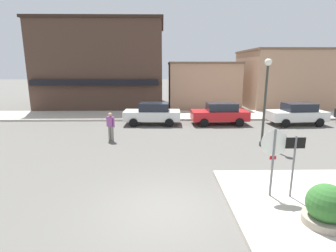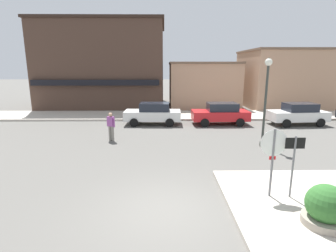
{
  "view_description": "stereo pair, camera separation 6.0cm",
  "coord_description": "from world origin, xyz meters",
  "px_view_note": "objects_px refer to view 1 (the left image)",
  "views": [
    {
      "loc": [
        -0.08,
        -6.91,
        4.1
      ],
      "look_at": [
        0.14,
        4.5,
        1.5
      ],
      "focal_mm": 28.0,
      "sensor_mm": 36.0,
      "label": 1
    },
    {
      "loc": [
        -0.02,
        -6.91,
        4.1
      ],
      "look_at": [
        0.14,
        4.5,
        1.5
      ],
      "focal_mm": 28.0,
      "sensor_mm": 36.0,
      "label": 2
    }
  ],
  "objects_px": {
    "stop_sign": "(273,154)",
    "pedestrian_crossing_near": "(111,126)",
    "lamp_post": "(266,90)",
    "parked_car_second": "(220,113)",
    "one_way_sign": "(294,160)",
    "parked_car_third": "(297,113)",
    "planter": "(326,209)",
    "parked_car_nearest": "(153,113)"
  },
  "relations": [
    {
      "from": "stop_sign",
      "to": "pedestrian_crossing_near",
      "type": "bearing_deg",
      "value": 132.58
    },
    {
      "from": "lamp_post",
      "to": "pedestrian_crossing_near",
      "type": "height_order",
      "value": "lamp_post"
    },
    {
      "from": "stop_sign",
      "to": "pedestrian_crossing_near",
      "type": "xyz_separation_m",
      "value": [
        -6.27,
        6.82,
        -0.65
      ]
    },
    {
      "from": "lamp_post",
      "to": "parked_car_second",
      "type": "distance_m",
      "value": 5.87
    },
    {
      "from": "parked_car_second",
      "to": "pedestrian_crossing_near",
      "type": "bearing_deg",
      "value": -149.09
    },
    {
      "from": "one_way_sign",
      "to": "lamp_post",
      "type": "height_order",
      "value": "lamp_post"
    },
    {
      "from": "parked_car_second",
      "to": "pedestrian_crossing_near",
      "type": "height_order",
      "value": "pedestrian_crossing_near"
    },
    {
      "from": "pedestrian_crossing_near",
      "to": "parked_car_third",
      "type": "bearing_deg",
      "value": 17.67
    },
    {
      "from": "planter",
      "to": "parked_car_nearest",
      "type": "height_order",
      "value": "parked_car_nearest"
    },
    {
      "from": "one_way_sign",
      "to": "parked_car_second",
      "type": "xyz_separation_m",
      "value": [
        0.16,
        11.12,
        -0.52
      ]
    },
    {
      "from": "one_way_sign",
      "to": "parked_car_third",
      "type": "relative_size",
      "value": 0.51
    },
    {
      "from": "stop_sign",
      "to": "planter",
      "type": "xyz_separation_m",
      "value": [
        0.8,
        -1.54,
        -0.96
      ]
    },
    {
      "from": "lamp_post",
      "to": "planter",
      "type": "bearing_deg",
      "value": -98.35
    },
    {
      "from": "lamp_post",
      "to": "one_way_sign",
      "type": "bearing_deg",
      "value": -102.27
    },
    {
      "from": "parked_car_third",
      "to": "lamp_post",
      "type": "bearing_deg",
      "value": -130.66
    },
    {
      "from": "planter",
      "to": "parked_car_second",
      "type": "xyz_separation_m",
      "value": [
        -0.03,
        12.58,
        0.25
      ]
    },
    {
      "from": "parked_car_third",
      "to": "one_way_sign",
      "type": "bearing_deg",
      "value": -117.45
    },
    {
      "from": "lamp_post",
      "to": "parked_car_second",
      "type": "xyz_separation_m",
      "value": [
        -1.1,
        5.35,
        -2.15
      ]
    },
    {
      "from": "lamp_post",
      "to": "parked_car_nearest",
      "type": "relative_size",
      "value": 1.12
    },
    {
      "from": "one_way_sign",
      "to": "planter",
      "type": "bearing_deg",
      "value": -82.46
    },
    {
      "from": "one_way_sign",
      "to": "parked_car_nearest",
      "type": "height_order",
      "value": "one_way_sign"
    },
    {
      "from": "one_way_sign",
      "to": "parked_car_nearest",
      "type": "distance_m",
      "value": 12.15
    },
    {
      "from": "lamp_post",
      "to": "parked_car_nearest",
      "type": "xyz_separation_m",
      "value": [
        -5.95,
        5.42,
        -2.15
      ]
    },
    {
      "from": "one_way_sign",
      "to": "parked_car_second",
      "type": "height_order",
      "value": "one_way_sign"
    },
    {
      "from": "planter",
      "to": "parked_car_third",
      "type": "xyz_separation_m",
      "value": [
        5.47,
        12.36,
        0.25
      ]
    },
    {
      "from": "parked_car_second",
      "to": "lamp_post",
      "type": "bearing_deg",
      "value": -78.42
    },
    {
      "from": "planter",
      "to": "lamp_post",
      "type": "xyz_separation_m",
      "value": [
        1.06,
        7.23,
        2.4
      ]
    },
    {
      "from": "stop_sign",
      "to": "parked_car_third",
      "type": "bearing_deg",
      "value": 59.92
    },
    {
      "from": "one_way_sign",
      "to": "parked_car_nearest",
      "type": "relative_size",
      "value": 0.52
    },
    {
      "from": "stop_sign",
      "to": "parked_car_nearest",
      "type": "xyz_separation_m",
      "value": [
        -4.09,
        11.11,
        -0.71
      ]
    },
    {
      "from": "planter",
      "to": "pedestrian_crossing_near",
      "type": "distance_m",
      "value": 10.96
    },
    {
      "from": "lamp_post",
      "to": "parked_car_third",
      "type": "relative_size",
      "value": 1.1
    },
    {
      "from": "stop_sign",
      "to": "one_way_sign",
      "type": "bearing_deg",
      "value": -7.89
    },
    {
      "from": "stop_sign",
      "to": "pedestrian_crossing_near",
      "type": "distance_m",
      "value": 9.29
    },
    {
      "from": "one_way_sign",
      "to": "parked_car_third",
      "type": "bearing_deg",
      "value": 62.55
    },
    {
      "from": "planter",
      "to": "pedestrian_crossing_near",
      "type": "bearing_deg",
      "value": 130.18
    },
    {
      "from": "stop_sign",
      "to": "parked_car_nearest",
      "type": "bearing_deg",
      "value": 110.23
    },
    {
      "from": "one_way_sign",
      "to": "planter",
      "type": "relative_size",
      "value": 1.71
    },
    {
      "from": "parked_car_third",
      "to": "pedestrian_crossing_near",
      "type": "xyz_separation_m",
      "value": [
        -12.54,
        -3.99,
        0.06
      ]
    },
    {
      "from": "parked_car_nearest",
      "to": "parked_car_second",
      "type": "height_order",
      "value": "same"
    },
    {
      "from": "lamp_post",
      "to": "parked_car_second",
      "type": "relative_size",
      "value": 1.12
    },
    {
      "from": "planter",
      "to": "pedestrian_crossing_near",
      "type": "xyz_separation_m",
      "value": [
        -7.07,
        8.37,
        0.31
      ]
    }
  ]
}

